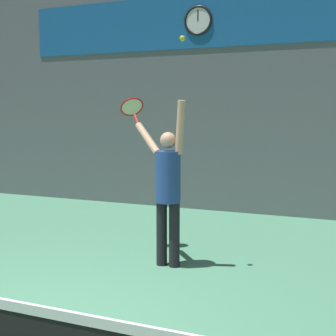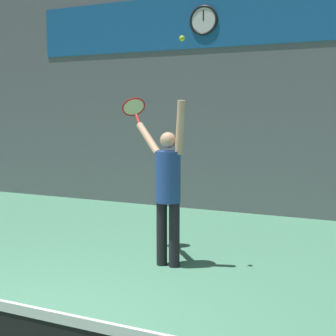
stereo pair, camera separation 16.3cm
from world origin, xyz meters
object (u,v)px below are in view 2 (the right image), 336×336
object	(u,v)px
scoreboard_clock	(203,20)
tennis_racket	(134,108)
tennis_player	(168,185)
tennis_ball	(182,38)

from	to	relation	value
scoreboard_clock	tennis_racket	world-z (taller)	scoreboard_clock
scoreboard_clock	tennis_player	xyz separation A→B (m)	(0.76, -3.32, -2.57)
scoreboard_clock	tennis_ball	world-z (taller)	scoreboard_clock
tennis_player	tennis_ball	distance (m)	1.71
tennis_racket	tennis_ball	size ratio (longest dim) A/B	6.09
scoreboard_clock	tennis_player	size ratio (longest dim) A/B	0.28
scoreboard_clock	tennis_racket	bearing A→B (deg)	-89.19
scoreboard_clock	tennis_player	bearing A→B (deg)	-77.14
scoreboard_clock	tennis_racket	xyz separation A→B (m)	(0.04, -2.82, -1.64)
tennis_racket	tennis_ball	xyz separation A→B (m)	(0.93, -0.57, 0.77)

